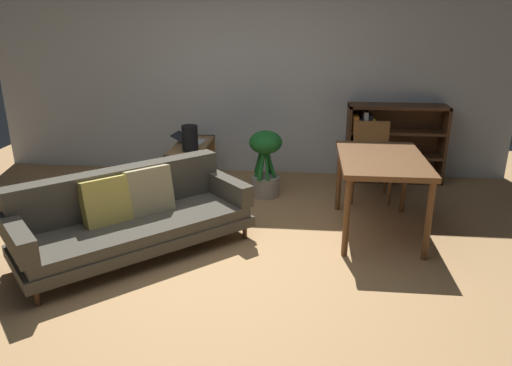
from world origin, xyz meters
The scene contains 10 objects.
ground_plane centered at (0.00, 0.00, 0.00)m, with size 8.16×8.16×0.00m, color tan.
back_wall_panel centered at (0.00, 2.70, 1.35)m, with size 6.80×0.10×2.70m, color silver.
fabric_couch centered at (-0.76, 0.20, 0.35)m, with size 2.04×1.97×0.73m.
media_console centered at (-0.59, 1.88, 0.27)m, with size 0.40×1.04×0.56m.
open_laptop centered at (-0.63, 2.00, 0.58)m, with size 0.41×0.33×0.11m.
desk_speaker centered at (-0.54, 1.62, 0.70)m, with size 0.18×0.18×0.30m.
potted_floor_plant centered at (0.32, 1.73, 0.43)m, with size 0.38×0.39×0.78m.
dining_table centered at (1.50, 0.82, 0.68)m, with size 0.80×1.19×0.77m.
dining_chair_near centered at (1.54, 1.83, 0.51)m, with size 0.47×0.47×0.87m.
bookshelf centered at (1.84, 2.50, 0.48)m, with size 1.22×0.36×0.98m.
Camera 1 is at (0.76, -3.66, 2.05)m, focal length 33.93 mm.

